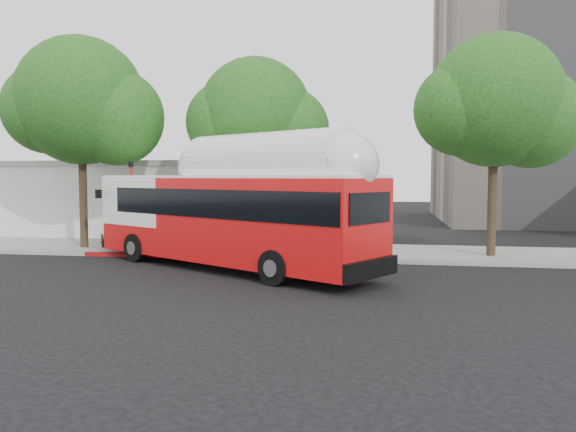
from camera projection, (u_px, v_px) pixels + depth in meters
The scene contains 10 objects.
ground at pixel (245, 277), 18.98m from camera, with size 120.00×120.00×0.00m, color black.
sidewalk at pixel (280, 250), 25.37m from camera, with size 60.00×5.00×0.15m, color gray.
curb_strip at pixel (268, 258), 22.81m from camera, with size 60.00×0.30×0.15m, color gray.
red_curb_segment at pixel (197, 257), 23.32m from camera, with size 10.00×0.32×0.16m, color maroon.
street_tree_left at pixel (91, 106), 25.43m from camera, with size 6.67×5.80×9.74m.
street_tree_mid at pixel (265, 120), 24.63m from camera, with size 5.75×5.00×8.62m.
street_tree_right at pixel (506, 106), 22.71m from camera, with size 6.21×5.40×9.18m.
low_commercial_bldg at pixel (81, 197), 34.96m from camera, with size 16.20×10.20×4.25m.
transit_bus at pixel (228, 219), 20.53m from camera, with size 12.58×8.87×3.94m.
signal_pole at pixel (132, 208), 23.99m from camera, with size 0.11×0.38×4.03m.
Camera 1 is at (4.63, -18.27, 3.39)m, focal length 35.00 mm.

